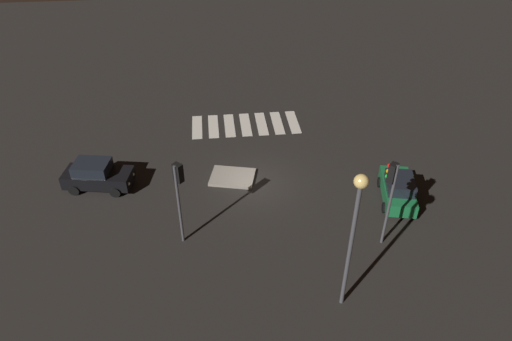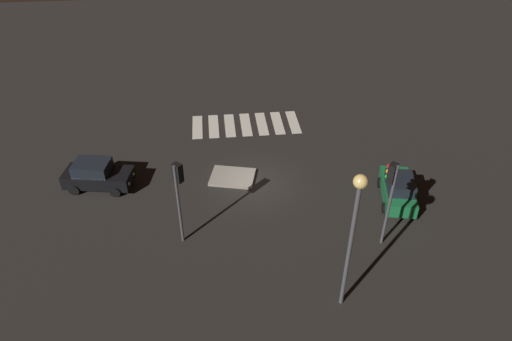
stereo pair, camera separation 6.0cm
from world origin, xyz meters
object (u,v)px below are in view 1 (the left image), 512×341
car_green (398,189)px  car_black (97,175)px  traffic_light_west (391,185)px  traffic_island (232,177)px  traffic_light_north (179,184)px  street_lamp (355,221)px

car_green → car_black: bearing=91.8°
car_green → traffic_light_west: traffic_light_west is taller
traffic_island → car_green: bearing=161.4°
traffic_light_north → street_lamp: bearing=-80.1°
car_black → traffic_light_north: size_ratio=0.89×
traffic_light_north → car_green: bearing=-36.7°
car_green → street_lamp: 9.16m
street_lamp → car_black: bearing=-38.8°
car_black → street_lamp: bearing=-28.5°
car_black → car_green: car_black is taller
car_black → traffic_light_north: 7.60m
traffic_light_west → car_black: bearing=21.0°
traffic_island → car_green: size_ratio=0.75×
traffic_island → car_black: (7.86, -0.01, 0.75)m
car_black → car_green: bearing=-0.0°
car_green → traffic_light_west: size_ratio=0.83×
traffic_island → car_green: car_green is taller
car_green → street_lamp: bearing=155.8°
traffic_light_north → traffic_island: bearing=15.1°
car_black → traffic_light_west: (-14.94, 6.16, 2.78)m
traffic_light_west → street_lamp: (2.88, 3.55, 1.22)m
car_green → street_lamp: size_ratio=0.57×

